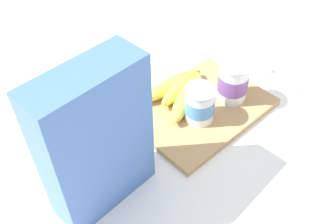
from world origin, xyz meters
TOP-DOWN VIEW (x-y plane):
  - ground_plane at (0.00, 0.00)m, footprint 2.40×2.40m
  - cutting_board at (0.00, 0.00)m, footprint 0.31×0.22m
  - cereal_box at (0.29, 0.03)m, footprint 0.19×0.08m
  - yogurt_cup_front at (-0.07, 0.03)m, footprint 0.07×0.07m
  - yogurt_cup_back at (0.03, 0.02)m, footprint 0.07×0.07m
  - banana_bunch at (0.00, -0.05)m, footprint 0.18×0.16m
  - spoon at (-0.23, 0.04)m, footprint 0.05×0.13m

SIDE VIEW (x-z plane):
  - ground_plane at x=0.00m, z-range 0.00..0.00m
  - spoon at x=-0.23m, z-range 0.00..0.01m
  - cutting_board at x=0.00m, z-range 0.00..0.01m
  - banana_bunch at x=0.00m, z-range 0.01..0.05m
  - yogurt_cup_back at x=0.03m, z-range 0.01..0.10m
  - yogurt_cup_front at x=-0.07m, z-range 0.01..0.11m
  - cereal_box at x=0.29m, z-range 0.00..0.29m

